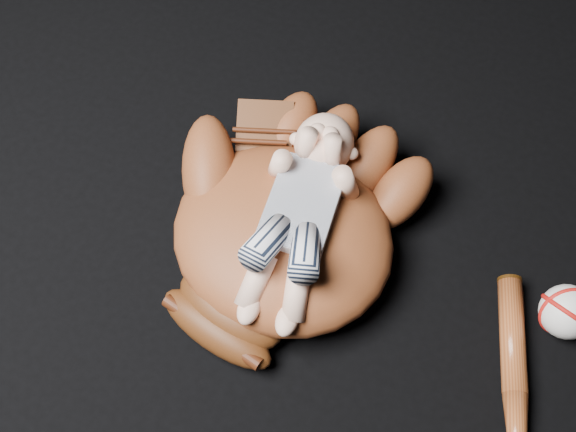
{
  "coord_description": "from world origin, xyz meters",
  "views": [
    {
      "loc": [
        0.04,
        -0.45,
        1.05
      ],
      "look_at": [
        -0.18,
        0.04,
        0.08
      ],
      "focal_mm": 45.0,
      "sensor_mm": 36.0,
      "label": 1
    }
  ],
  "objects_px": {
    "baseball_bat": "(516,409)",
    "baseball": "(567,312)",
    "newborn_baby": "(297,220)",
    "baseball_glove": "(283,231)"
  },
  "relations": [
    {
      "from": "baseball_glove",
      "to": "newborn_baby",
      "type": "distance_m",
      "value": 0.06
    },
    {
      "from": "baseball_bat",
      "to": "baseball",
      "type": "height_order",
      "value": "baseball"
    },
    {
      "from": "newborn_baby",
      "to": "baseball",
      "type": "relative_size",
      "value": 4.24
    },
    {
      "from": "newborn_baby",
      "to": "baseball_glove",
      "type": "bearing_deg",
      "value": 177.11
    },
    {
      "from": "baseball",
      "to": "baseball_glove",
      "type": "bearing_deg",
      "value": -170.96
    },
    {
      "from": "baseball_bat",
      "to": "newborn_baby",
      "type": "bearing_deg",
      "value": 165.96
    },
    {
      "from": "baseball_bat",
      "to": "baseball",
      "type": "xyz_separation_m",
      "value": [
        0.03,
        0.16,
        0.02
      ]
    },
    {
      "from": "baseball_bat",
      "to": "baseball",
      "type": "distance_m",
      "value": 0.17
    },
    {
      "from": "newborn_baby",
      "to": "baseball_bat",
      "type": "height_order",
      "value": "newborn_baby"
    },
    {
      "from": "baseball_glove",
      "to": "baseball_bat",
      "type": "xyz_separation_m",
      "value": [
        0.41,
        -0.1,
        -0.06
      ]
    }
  ]
}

